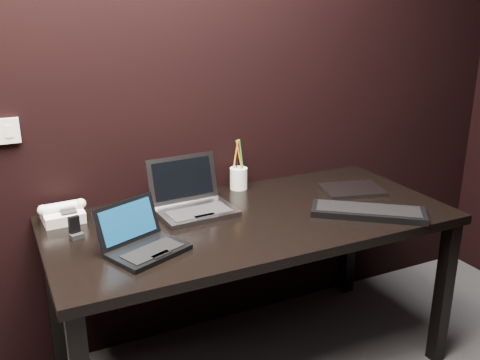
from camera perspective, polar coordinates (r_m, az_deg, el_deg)
name	(u,v)px	position (r m, az deg, el deg)	size (l,w,h in m)	color
wall_back	(149,76)	(2.38, -9.68, 10.90)	(4.00, 4.00, 0.00)	black
desk	(252,233)	(2.30, 1.28, -5.67)	(1.70, 0.80, 0.74)	black
netbook	(143,242)	(1.99, -10.34, -6.57)	(0.34, 0.32, 0.17)	black
silver_laptop	(193,202)	(2.32, -5.07, -2.40)	(0.33, 0.30, 0.22)	gray
ext_keyboard	(368,212)	(2.35, 13.51, -3.29)	(0.48, 0.42, 0.03)	black
closed_laptop	(352,190)	(2.61, 11.88, -1.02)	(0.32, 0.27, 0.02)	gray
desk_phone	(63,213)	(2.32, -18.40, -3.41)	(0.20, 0.16, 0.10)	white
mobile_phone	(75,230)	(2.16, -17.18, -5.07)	(0.06, 0.05, 0.09)	black
pen_cup	(239,177)	(2.58, -0.15, 0.28)	(0.11, 0.11, 0.25)	white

